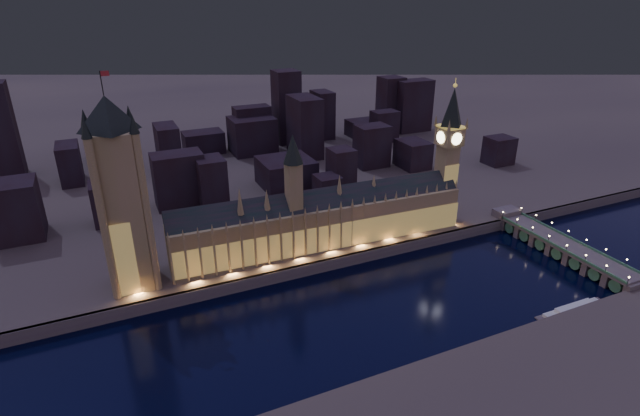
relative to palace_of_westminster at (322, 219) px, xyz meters
name	(u,v)px	position (x,y,z in m)	size (l,w,h in m)	color
ground_plane	(352,305)	(-9.19, -61.75, -26.37)	(2000.00, 2000.00, 0.00)	black
north_bank	(183,112)	(-9.19, 458.25, -22.37)	(2000.00, 960.00, 8.00)	#3D3438
embankment_wall	(322,266)	(-9.19, -20.75, -22.37)	(2000.00, 2.50, 8.00)	#554050
palace_of_westminster	(322,219)	(0.00, 0.00, 0.00)	(202.00, 28.39, 78.00)	olive
victoria_tower	(120,187)	(-119.19, 0.17, 41.87)	(31.68, 31.68, 121.38)	olive
elizabeth_tower	(449,144)	(98.81, 0.17, 39.19)	(18.00, 18.00, 103.44)	olive
westminster_bridge	(557,246)	(146.50, -65.20, -20.38)	(18.91, 113.00, 15.90)	#554050
river_boat	(575,311)	(101.02, -119.75, -24.81)	(48.67, 12.09, 4.50)	#554050
city_backdrop	(265,138)	(24.20, 186.26, 5.04)	(460.24, 215.63, 85.15)	black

